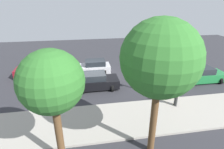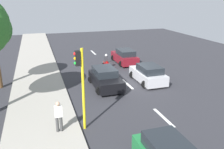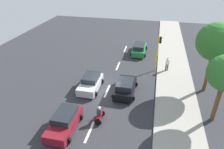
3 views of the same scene
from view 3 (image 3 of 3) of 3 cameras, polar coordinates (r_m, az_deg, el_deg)
The scene contains 14 objects.
ground_plane at distance 21.66m, azimuth -1.36°, elevation -4.74°, with size 40.00×60.00×0.10m, color #2D2D33.
sidewalk at distance 21.30m, azimuth 17.38°, elevation -6.52°, with size 4.00×60.00×0.15m, color #9E998E.
lane_stripe_north at distance 17.16m, azimuth -6.28°, elevation -15.55°, with size 0.20×2.40×0.01m, color white.
lane_stripe_mid at distance 21.63m, azimuth -1.36°, elevation -4.61°, with size 0.20×2.40×0.01m, color white.
lane_stripe_south at distance 26.70m, azimuth 1.68°, elevation 2.41°, with size 0.20×2.40×0.01m, color white.
lane_stripe_far_south at distance 32.09m, azimuth 3.74°, elevation 7.13°, with size 0.20×2.40×0.01m, color white.
car_green at distance 30.39m, azimuth 7.57°, elevation 7.07°, with size 2.19×4.44×1.52m.
car_silver at distance 21.77m, azimuth -5.97°, elevation -2.34°, with size 2.25×3.85×1.52m.
car_maroon at distance 17.28m, azimuth -13.08°, elevation -12.73°, with size 2.19×4.00×1.52m.
car_black at distance 21.00m, azimuth 3.72°, elevation -3.51°, with size 2.31×4.00×1.52m.
motorcycle at distance 17.65m, azimuth -3.45°, elevation -11.08°, with size 0.60×1.30×1.53m.
pedestrian_near_signal at distance 25.82m, azimuth 15.12°, elevation 2.97°, with size 0.40×0.24×1.69m.
traffic_light_corner at distance 24.93m, azimuth 12.76°, elevation 7.04°, with size 0.49×0.24×4.50m.
street_tree_north at distance 21.66m, azimuth 26.92°, elevation 8.04°, with size 3.64×3.64×7.21m.
Camera 3 is at (4.38, -17.42, 12.05)m, focal length 32.88 mm.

